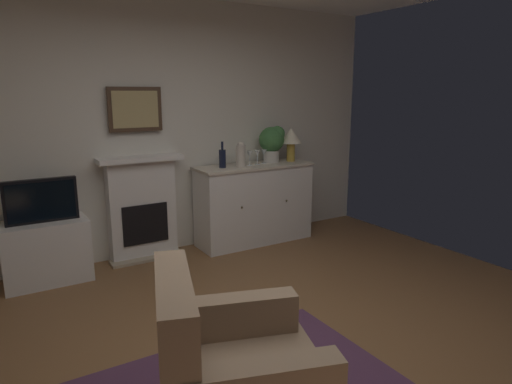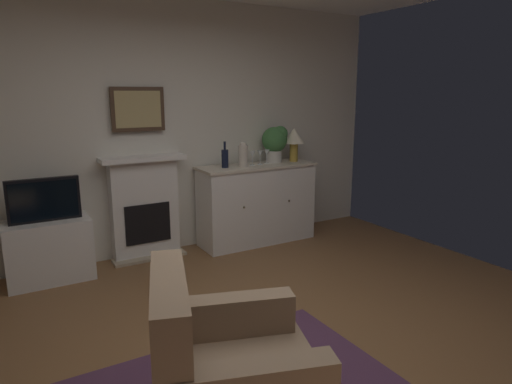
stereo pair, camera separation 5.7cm
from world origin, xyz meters
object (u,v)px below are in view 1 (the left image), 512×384
Objects in this scene: table_lamp at (291,138)px; wine_glass_left at (250,155)px; vase_decorative at (241,154)px; tv_cabinet at (46,252)px; sideboard_cabinet at (254,204)px; wine_glass_center at (257,154)px; tv_set at (41,201)px; armchair at (232,376)px; wine_bottle at (222,158)px; fireplace_unit at (142,208)px; framed_picture at (135,109)px; potted_plant_small at (272,141)px; wine_glass_right at (264,153)px.

table_lamp is 2.42× the size of wine_glass_left.
tv_cabinet is at bearing 178.19° from vase_decorative.
wine_glass_center reaches higher than sideboard_cabinet.
tv_set is at bearing 179.79° from wine_glass_left.
sideboard_cabinet is at bearing 0.21° from tv_set.
table_lamp is 1.42× the size of vase_decorative.
table_lamp reaches higher than tv_set.
wine_glass_left reaches higher than armchair.
tv_set is at bearing -179.76° from wine_bottle.
sideboard_cabinet reaches higher than armchair.
wine_glass_center is 2.42m from tv_cabinet.
tv_cabinet is (-2.30, 0.02, -0.76)m from wine_glass_center.
vase_decorative reaches higher than fireplace_unit.
wine_bottle is (0.87, -0.22, -0.54)m from framed_picture.
wine_bottle is at bearing 177.36° from wine_glass_left.
armchair is at bearing -98.96° from framed_picture.
table_lamp is at bearing -5.63° from fireplace_unit.
vase_decorative is 0.37× the size of tv_cabinet.
armchair is at bearing -130.38° from table_lamp.
fireplace_unit is at bearing 10.77° from tv_set.
fireplace_unit reaches higher than tv_cabinet.
framed_picture reaches higher than tv_set.
wine_glass_left is 3.18m from armchair.
framed_picture is 1.28× the size of potted_plant_small.
wine_glass_right is at bearing 0.83° from tv_set.
wine_glass_left and wine_glass_center have the same top height.
wine_glass_right is at bearing 0.28° from tv_cabinet.
tv_set is at bearing 178.83° from vase_decorative.
wine_bottle is 0.71m from potted_plant_small.
sideboard_cabinet is 1.86× the size of tv_cabinet.
wine_glass_left is (1.21, -0.19, 0.50)m from fireplace_unit.
armchair is (0.52, -2.66, 0.09)m from tv_cabinet.
wine_glass_left reaches higher than tv_set.
potted_plant_small is (2.54, 0.03, 0.89)m from tv_cabinet.
wine_glass_right is at bearing 12.17° from vase_decorative.
wine_glass_right reaches higher than armchair.
wine_glass_left is at bearing 13.98° from vase_decorative.
framed_picture is 1.05m from wine_bottle.
table_lamp reaches higher than vase_decorative.
fireplace_unit reaches higher than armchair.
tv_set is (-2.30, -0.00, -0.26)m from wine_glass_center.
armchair is at bearing -125.19° from wine_glass_right.
potted_plant_small reaches higher than wine_glass_left.
wine_bottle is at bearing 179.44° from wine_glass_center.
table_lamp is at bearing 1.57° from wine_glass_left.
wine_glass_right reaches higher than tv_cabinet.
potted_plant_small reaches higher than tv_set.
potted_plant_small is at bearing 3.78° from wine_bottle.
wine_glass_left is at bearing -174.16° from wine_glass_center.
tv_cabinet is at bearing 179.51° from wine_glass_center.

